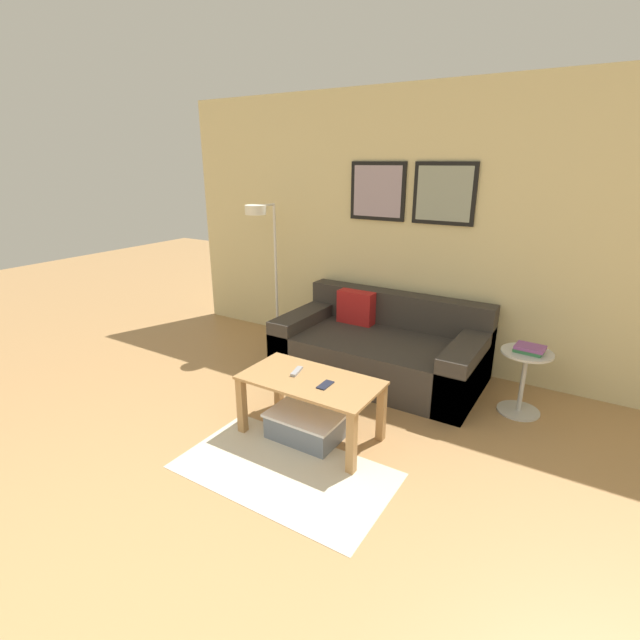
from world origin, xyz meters
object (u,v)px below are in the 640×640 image
object	(u,v)px
side_table	(524,376)
coffee_table	(310,390)
storage_bin	(305,425)
couch	(381,349)
remote_control	(297,371)
cell_phone	(325,385)
floor_lamp	(264,244)
book_stack	(529,349)

from	to	relation	value
side_table	coffee_table	bearing A→B (deg)	-136.70
storage_bin	coffee_table	bearing A→B (deg)	72.45
couch	side_table	bearing A→B (deg)	-2.63
couch	remote_control	size ratio (longest dim) A/B	12.19
couch	remote_control	xyz separation A→B (m)	(-0.13, -1.18, 0.21)
coffee_table	side_table	size ratio (longest dim) A/B	1.89
couch	storage_bin	size ratio (longest dim) A/B	3.46
remote_control	cell_phone	size ratio (longest dim) A/B	1.07
coffee_table	cell_phone	size ratio (longest dim) A/B	7.02
storage_bin	remote_control	size ratio (longest dim) A/B	3.52
coffee_table	side_table	xyz separation A→B (m)	(1.23, 1.16, -0.05)
storage_bin	side_table	xyz separation A→B (m)	(1.24, 1.21, 0.21)
couch	floor_lamp	distance (m)	1.59
coffee_table	floor_lamp	size ratio (longest dim) A/B	0.66
book_stack	cell_phone	size ratio (longest dim) A/B	1.61
floor_lamp	side_table	world-z (taller)	floor_lamp
cell_phone	storage_bin	bearing A→B (deg)	-172.91
couch	floor_lamp	xyz separation A→B (m)	(-1.34, 0.01, 0.85)
storage_bin	remote_control	bearing A→B (deg)	146.41
book_stack	couch	bearing A→B (deg)	176.95
storage_bin	floor_lamp	xyz separation A→B (m)	(-1.34, 1.28, 1.00)
couch	remote_control	world-z (taller)	couch
couch	floor_lamp	world-z (taller)	floor_lamp
couch	floor_lamp	bearing A→B (deg)	179.53
storage_bin	couch	bearing A→B (deg)	89.95
coffee_table	side_table	distance (m)	1.69
storage_bin	side_table	distance (m)	1.75
coffee_table	book_stack	xyz separation A→B (m)	(1.24, 1.15, 0.18)
book_stack	side_table	bearing A→B (deg)	140.79
couch	cell_phone	xyz separation A→B (m)	(0.15, -1.24, 0.21)
remote_control	book_stack	bearing A→B (deg)	25.85
couch	cell_phone	world-z (taller)	couch
coffee_table	remote_control	world-z (taller)	remote_control
side_table	remote_control	world-z (taller)	side_table
couch	coffee_table	distance (m)	1.22
remote_control	coffee_table	bearing A→B (deg)	-26.81
coffee_table	remote_control	distance (m)	0.17
floor_lamp	cell_phone	size ratio (longest dim) A/B	10.69
storage_bin	cell_phone	world-z (taller)	cell_phone
side_table	remote_control	bearing A→B (deg)	-140.63
coffee_table	book_stack	distance (m)	1.70
cell_phone	side_table	bearing A→B (deg)	47.13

